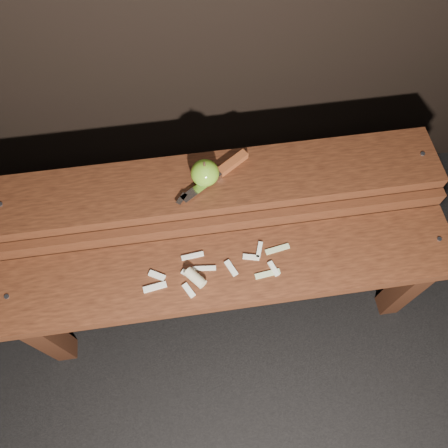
{
  "coord_description": "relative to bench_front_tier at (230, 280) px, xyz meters",
  "views": [
    {
      "loc": [
        -0.07,
        -0.46,
        1.46
      ],
      "look_at": [
        0.0,
        0.06,
        0.45
      ],
      "focal_mm": 35.0,
      "sensor_mm": 36.0,
      "label": 1
    }
  ],
  "objects": [
    {
      "name": "ground",
      "position": [
        0.0,
        0.06,
        -0.35
      ],
      "size": [
        60.0,
        60.0,
        0.0
      ],
      "primitive_type": "plane",
      "color": "black"
    },
    {
      "name": "apple",
      "position": [
        -0.03,
        0.23,
        0.18
      ],
      "size": [
        0.07,
        0.07,
        0.08
      ],
      "color": "#64941E",
      "rests_on": "bench_rear_tier"
    },
    {
      "name": "bench_rear_tier",
      "position": [
        0.0,
        0.23,
        0.06
      ],
      "size": [
        1.2,
        0.21,
        0.5
      ],
      "color": "#34180D",
      "rests_on": "ground"
    },
    {
      "name": "knife",
      "position": [
        0.02,
        0.25,
        0.16
      ],
      "size": [
        0.21,
        0.14,
        0.02
      ],
      "color": "brown",
      "rests_on": "bench_rear_tier"
    },
    {
      "name": "apple_scraps",
      "position": [
        -0.06,
        0.0,
        0.07
      ],
      "size": [
        0.39,
        0.13,
        0.03
      ],
      "color": "beige",
      "rests_on": "bench_front_tier"
    },
    {
      "name": "bench_front_tier",
      "position": [
        0.0,
        0.0,
        0.0
      ],
      "size": [
        1.2,
        0.2,
        0.42
      ],
      "color": "#34180D",
      "rests_on": "ground"
    }
  ]
}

